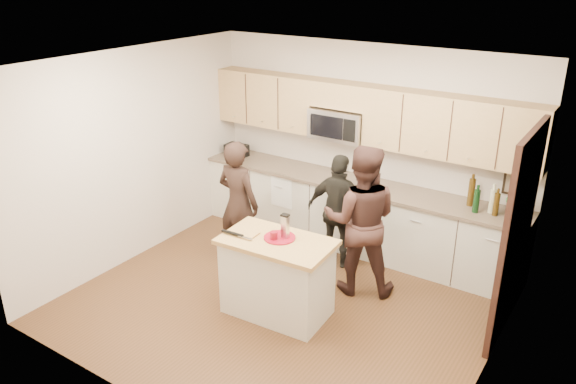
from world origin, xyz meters
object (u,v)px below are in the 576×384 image
Objects in this scene: island at (277,276)px; woman_left at (238,203)px; toaster at (237,150)px; woman_right at (339,211)px; woman_center at (361,220)px.

island is 0.76× the size of woman_left.
toaster is 0.20× the size of woman_left.
woman_left is 1.27m from woman_right.
toaster is 2.13m from woman_right.
toaster is (-2.01, 1.87, 0.57)m from island.
toaster is at bearing 133.79° from island.
woman_center is at bearing 57.76° from island.
woman_left is (-1.07, 0.70, 0.36)m from island.
woman_right is at bearing -63.04° from woman_center.
woman_left is at bearing -51.10° from toaster.
woman_left reaches higher than toaster.
woman_center is at bearing 137.33° from woman_right.
island is 1.16m from woman_center.
woman_left is 1.61m from woman_center.
woman_left is at bearing 25.67° from woman_right.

